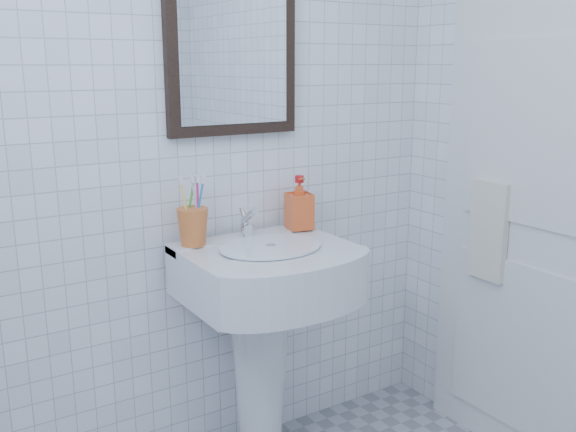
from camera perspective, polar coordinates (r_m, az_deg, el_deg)
wall_back at (r=2.26m, az=-9.85°, el=7.14°), size 2.20×0.02×2.50m
washbasin at (r=2.33m, az=-2.24°, el=-9.22°), size 0.58×0.42×0.89m
faucet at (r=2.31m, az=-3.64°, el=-0.75°), size 0.05×0.10×0.12m
toothbrush_cup at (r=2.22m, az=-8.45°, el=-0.96°), size 0.13×0.13×0.13m
soap_dispenser at (r=2.41m, az=1.01°, el=1.20°), size 0.11×0.11×0.20m
wall_mirror at (r=2.32m, az=-4.97°, el=14.87°), size 0.50×0.04×0.62m
bathroom_door at (r=2.46m, az=20.91°, el=1.04°), size 0.04×0.80×2.00m
towel_ring at (r=2.53m, az=17.96°, el=2.74°), size 0.01×0.18×0.18m
hand_towel at (r=2.55m, az=17.39°, el=-1.28°), size 0.03×0.16×0.38m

